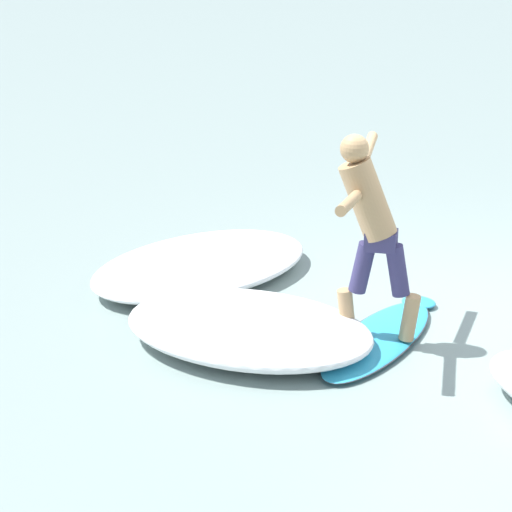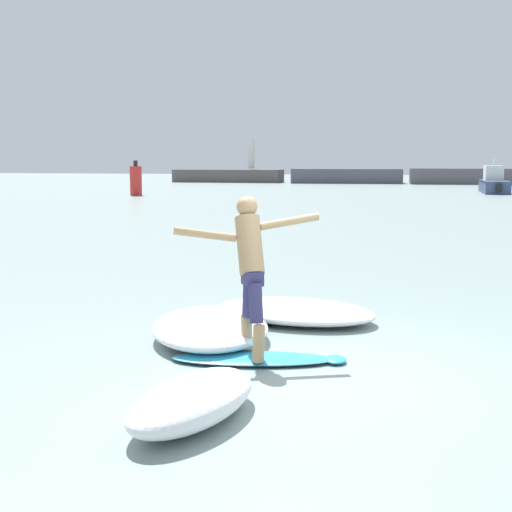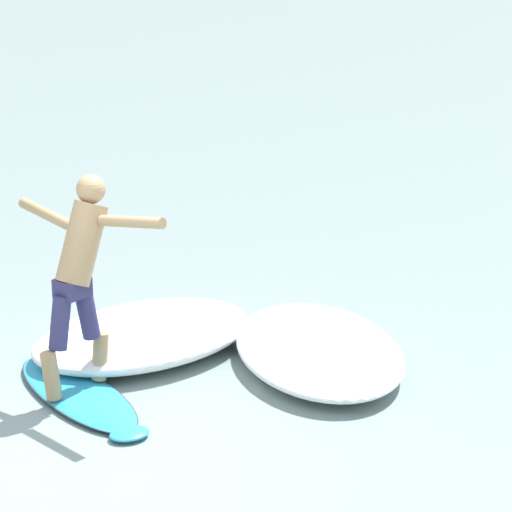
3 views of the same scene
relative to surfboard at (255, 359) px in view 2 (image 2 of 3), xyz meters
The scene contains 8 objects.
ground_plane 1.04m from the surfboard, 20.08° to the right, with size 200.00×200.00×0.00m, color gray.
surfboard is the anchor object (origin of this frame).
surfer 1.09m from the surfboard, 133.70° to the left, with size 1.53×0.96×1.77m.
fishing_boat_near_jetty 44.35m from the surfboard, 81.38° to the left, with size 1.65×6.75×2.74m.
channel_marker_buoy 38.07m from the surfboard, 114.42° to the left, with size 0.75×0.75×2.19m.
wave_foam_at_tail 2.15m from the surfboard, 87.95° to the left, with size 2.55×1.85×0.27m.
wave_foam_at_nose 1.12m from the surfboard, 133.68° to the left, with size 2.05×2.52×0.33m.
wave_foam_beside 1.92m from the surfboard, 93.41° to the right, with size 1.13×1.81×0.38m.
Camera 2 is at (0.76, -7.20, 2.25)m, focal length 50.00 mm.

